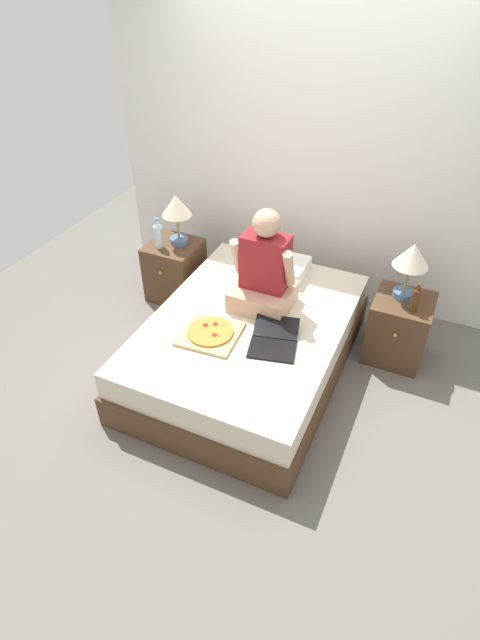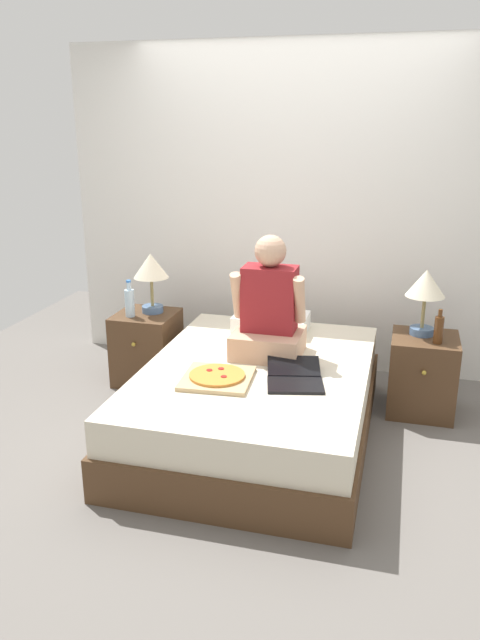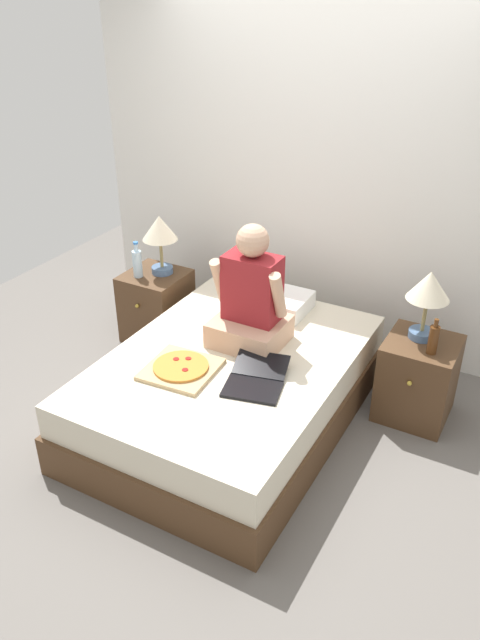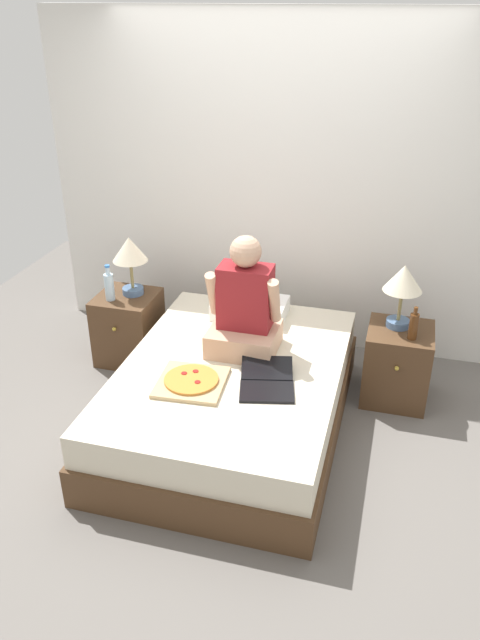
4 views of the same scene
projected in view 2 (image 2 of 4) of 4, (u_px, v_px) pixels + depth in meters
ground_plane at (256, 434)px, 4.02m from camera, size 5.67×5.67×0.00m
wall_back at (298, 211)px, 4.85m from camera, size 3.67×0.12×2.50m
bed at (257, 401)px, 3.94m from camera, size 1.40×1.95×0.47m
nightstand_left at (147, 347)px, 4.76m from camera, size 0.44×0.47×0.54m
lamp_on_left_nightstand at (151, 270)px, 4.61m from camera, size 0.26×0.26×0.45m
water_bottle at (130, 302)px, 4.58m from camera, size 0.07×0.07×0.28m
nightstand_right at (422, 374)px, 4.26m from camera, size 0.44×0.47×0.54m
lamp_on_right_nightstand at (426, 288)px, 4.13m from camera, size 0.26×0.26×0.45m
beer_bottle at (439, 329)px, 4.04m from camera, size 0.06×0.06×0.23m
pillow at (271, 322)px, 4.50m from camera, size 0.52×0.34×0.12m
person_seated at (269, 312)px, 3.98m from camera, size 0.47×0.40×0.78m
laptop at (295, 379)px, 3.63m from camera, size 0.40×0.48×0.07m
pizza_box at (217, 377)px, 3.66m from camera, size 0.43×0.43×0.05m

